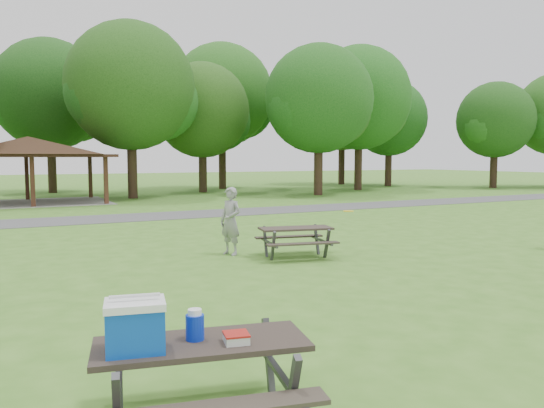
{
  "coord_description": "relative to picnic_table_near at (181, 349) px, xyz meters",
  "views": [
    {
      "loc": [
        -5.7,
        -8.82,
        2.57
      ],
      "look_at": [
        1.0,
        4.0,
        1.3
      ],
      "focal_mm": 35.0,
      "sensor_mm": 36.0,
      "label": 1
    }
  ],
  "objects": [
    {
      "name": "tree_deep_b",
      "position": [
        2.33,
        37.22,
        6.09
      ],
      "size": [
        8.4,
        8.0,
        11.13
      ],
      "color": "black",
      "rests_on": "ground"
    },
    {
      "name": "tree_row_e",
      "position": [
        6.33,
        29.22,
        5.99
      ],
      "size": [
        8.4,
        8.0,
        11.02
      ],
      "color": "black",
      "rests_on": "ground"
    },
    {
      "name": "asphalt_path",
      "position": [
        4.23,
        18.19,
        -0.79
      ],
      "size": [
        120.0,
        3.2,
        0.02
      ],
      "primitive_type": "cube",
      "color": "#4B4A4D",
      "rests_on": "ground"
    },
    {
      "name": "tree_row_h",
      "position": [
        24.33,
        29.72,
        6.23
      ],
      "size": [
        8.61,
        8.2,
        11.37
      ],
      "color": "#301D15",
      "rests_on": "ground"
    },
    {
      "name": "ground",
      "position": [
        4.23,
        4.19,
        -0.8
      ],
      "size": [
        160.0,
        160.0,
        0.0
      ],
      "primitive_type": "plane",
      "color": "#407722",
      "rests_on": "ground"
    },
    {
      "name": "picnic_table_middle",
      "position": [
        5.34,
        7.08,
        -0.2
      ],
      "size": [
        2.13,
        1.85,
        0.8
      ],
      "color": "#302723",
      "rests_on": "ground"
    },
    {
      "name": "tree_row_i",
      "position": [
        30.32,
        33.22,
        5.11
      ],
      "size": [
        7.14,
        6.8,
        9.52
      ],
      "color": "black",
      "rests_on": "ground"
    },
    {
      "name": "tree_row_g",
      "position": [
        18.32,
        26.22,
        5.53
      ],
      "size": [
        7.77,
        7.4,
        10.25
      ],
      "color": "#301E15",
      "rests_on": "ground"
    },
    {
      "name": "tree_deep_c",
      "position": [
        15.34,
        36.22,
        6.65
      ],
      "size": [
        8.82,
        8.4,
        11.9
      ],
      "color": "#321F16",
      "rests_on": "ground"
    },
    {
      "name": "frisbee_in_flight",
      "position": [
        6.92,
        6.98,
        0.34
      ],
      "size": [
        0.33,
        0.33,
        0.02
      ],
      "color": "yellow",
      "rests_on": "ground"
    },
    {
      "name": "tree_row_f",
      "position": [
        12.32,
        32.72,
        5.04
      ],
      "size": [
        7.35,
        7.0,
        9.55
      ],
      "color": "black",
      "rests_on": "ground"
    },
    {
      "name": "frisbee_thrower",
      "position": [
        3.99,
        8.18,
        0.1
      ],
      "size": [
        0.66,
        0.77,
        1.8
      ],
      "primitive_type": "imported",
      "rotation": [
        0.0,
        0.0,
        -1.16
      ],
      "color": "gray",
      "rests_on": "ground"
    },
    {
      "name": "pavilion",
      "position": [
        0.23,
        28.19,
        2.27
      ],
      "size": [
        8.6,
        7.01,
        3.76
      ],
      "color": "#362213",
      "rests_on": "ground"
    },
    {
      "name": "picnic_table_near",
      "position": [
        0.0,
        0.0,
        0.0
      ],
      "size": [
        2.3,
        2.0,
        1.39
      ],
      "color": "#2B231F",
      "rests_on": "ground"
    },
    {
      "name": "tree_deep_d",
      "position": [
        28.33,
        37.72,
        6.23
      ],
      "size": [
        8.4,
        8.0,
        11.27
      ],
      "color": "black",
      "rests_on": "ground"
    },
    {
      "name": "tree_row_j",
      "position": [
        36.31,
        26.72,
        4.76
      ],
      "size": [
        6.72,
        6.4,
        8.96
      ],
      "color": "black",
      "rests_on": "ground"
    }
  ]
}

